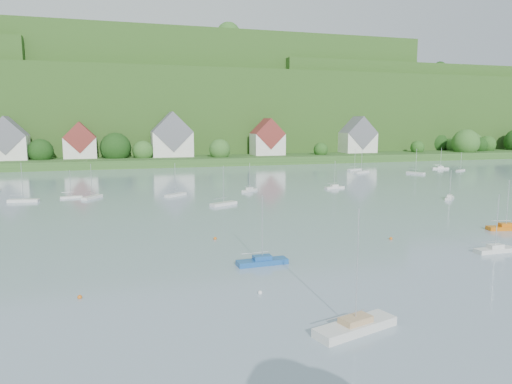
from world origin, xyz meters
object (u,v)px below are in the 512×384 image
Objects in this scene: near_sailboat_2 at (355,325)px; near_sailboat_3 at (495,249)px; near_sailboat_1 at (262,261)px; near_sailboat_5 at (506,227)px.

near_sailboat_3 is (28.71, 16.04, -0.07)m from near_sailboat_2.
near_sailboat_2 is 1.32× the size of near_sailboat_3.
near_sailboat_1 is 42.48m from near_sailboat_5.
near_sailboat_1 is 0.82× the size of near_sailboat_2.
near_sailboat_1 reaches higher than near_sailboat_5.
near_sailboat_5 is (11.54, 10.15, 0.01)m from near_sailboat_3.
near_sailboat_2 is 32.89m from near_sailboat_3.
near_sailboat_1 is 19.59m from near_sailboat_2.
near_sailboat_3 is at bearing -126.44° from near_sailboat_5.
near_sailboat_2 is at bearing -150.86° from near_sailboat_3.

